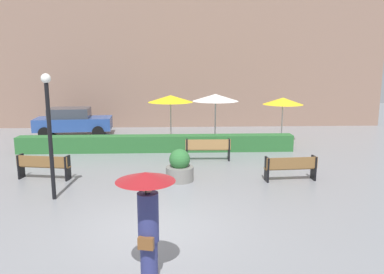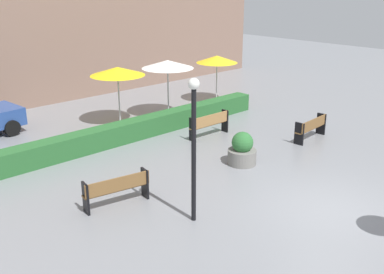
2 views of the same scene
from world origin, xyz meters
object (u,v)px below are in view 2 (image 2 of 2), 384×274
object	(u,v)px
lamp_post	(194,136)
patio_umbrella_yellow_far	(217,59)
bench_back_row	(210,123)
patio_umbrella_yellow	(118,71)
patio_umbrella_white	(168,64)
bench_far_left	(117,188)
planter_pot	(242,150)
bench_far_right	(312,127)

from	to	relation	value
lamp_post	patio_umbrella_yellow_far	bearing A→B (deg)	41.30
bench_back_row	patio_umbrella_yellow_far	world-z (taller)	patio_umbrella_yellow_far
patio_umbrella_yellow	patio_umbrella_white	distance (m)	2.30
bench_back_row	patio_umbrella_yellow	world-z (taller)	patio_umbrella_yellow
bench_far_left	planter_pot	world-z (taller)	planter_pot
bench_back_row	lamp_post	size ratio (longest dim) A/B	0.51
bench_far_left	planter_pot	size ratio (longest dim) A/B	1.69
bench_back_row	lamp_post	bearing A→B (deg)	-138.76
bench_far_left	patio_umbrella_yellow_far	size ratio (longest dim) A/B	0.81
bench_far_right	patio_umbrella_yellow_far	xyz separation A→B (m)	(1.50, 6.55, 1.64)
bench_far_right	lamp_post	distance (m)	7.97
bench_back_row	patio_umbrella_white	bearing A→B (deg)	78.97
bench_back_row	lamp_post	xyz separation A→B (m)	(-5.00, -4.38, 1.74)
bench_back_row	patio_umbrella_yellow_far	xyz separation A→B (m)	(4.13, 3.64, 1.59)
patio_umbrella_yellow	patio_umbrella_white	size ratio (longest dim) A/B	0.96
bench_far_left	patio_umbrella_white	bearing A→B (deg)	40.43
bench_far_left	patio_umbrella_yellow	xyz separation A→B (m)	(4.38, 6.22, 1.75)
bench_far_right	planter_pot	distance (m)	3.84
bench_back_row	patio_umbrella_yellow	bearing A→B (deg)	112.40
bench_far_right	bench_back_row	bearing A→B (deg)	132.02
bench_far_left	patio_umbrella_yellow_far	distance (m)	11.86
bench_far_right	bench_far_left	bearing A→B (deg)	176.37
patio_umbrella_yellow_far	bench_far_right	bearing A→B (deg)	-102.94
planter_pot	patio_umbrella_white	xyz separation A→B (m)	(1.85, 5.99, 1.89)
lamp_post	bench_far_left	bearing A→B (deg)	115.82
bench_far_left	patio_umbrella_yellow	size ratio (longest dim) A/B	0.77
lamp_post	bench_back_row	bearing A→B (deg)	41.24
patio_umbrella_white	patio_umbrella_yellow_far	distance (m)	3.52
patio_umbrella_yellow_far	planter_pot	bearing A→B (deg)	-130.02
bench_far_left	patio_umbrella_yellow	world-z (taller)	patio_umbrella_yellow
bench_back_row	patio_umbrella_yellow	xyz separation A→B (m)	(-1.59, 3.86, 1.71)
patio_umbrella_yellow	patio_umbrella_yellow_far	world-z (taller)	patio_umbrella_yellow
planter_pot	lamp_post	size ratio (longest dim) A/B	0.30
bench_back_row	patio_umbrella_white	xyz separation A→B (m)	(0.64, 3.27, 1.81)
patio_umbrella_white	bench_back_row	bearing A→B (deg)	-101.03
bench_back_row	bench_far_left	bearing A→B (deg)	-158.39
bench_far_left	planter_pot	xyz separation A→B (m)	(4.76, -0.36, -0.04)
bench_far_left	patio_umbrella_white	size ratio (longest dim) A/B	0.74
patio_umbrella_yellow_far	patio_umbrella_white	bearing A→B (deg)	-173.95
bench_back_row	planter_pot	size ratio (longest dim) A/B	1.68
planter_pot	patio_umbrella_yellow	xyz separation A→B (m)	(-0.38, 6.58, 1.79)
lamp_post	patio_umbrella_yellow	xyz separation A→B (m)	(3.41, 8.24, -0.03)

